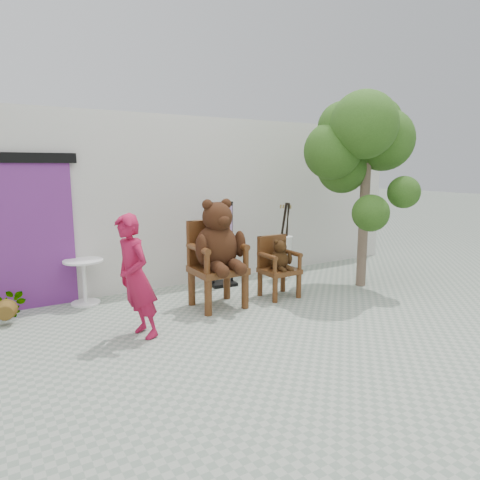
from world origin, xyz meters
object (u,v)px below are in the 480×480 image
Objects in this scene: chair_big at (217,247)px; stool_bucket at (285,245)px; chair_small at (278,261)px; display_stand at (223,254)px; tree at (360,144)px; person at (136,277)px; cafe_table at (84,277)px.

stool_bucket is (1.91, 0.84, -0.29)m from chair_big.
display_stand is (-0.47, 1.04, -0.01)m from chair_small.
chair_small is 2.49m from tree.
person reaches higher than display_stand.
stool_bucket is at bearing 125.87° from tree.
chair_small is 1.14m from display_stand.
cafe_table is at bearing 162.44° from tree.
display_stand is at bearing -4.52° from cafe_table.
cafe_table is at bearing -178.02° from display_stand.
cafe_table is 3.65m from stool_bucket.
person is at bearing -175.05° from tree.
person reaches higher than stool_bucket.
tree is (2.67, -0.22, 1.58)m from chair_big.
chair_big is at bearing 175.22° from tree.
tree is at bearing -24.08° from display_stand.
chair_small is (1.10, -0.06, -0.34)m from chair_big.
chair_big is 3.11m from tree.
stool_bucket is 2.28m from tree.
display_stand is (2.36, -0.19, 0.14)m from cafe_table.
cafe_table is (-1.72, 1.17, -0.49)m from chair_big.
stool_bucket is (1.27, -0.15, 0.06)m from display_stand.
person is 1.08× the size of stool_bucket.
tree is (4.39, -1.39, 2.07)m from cafe_table.
chair_small is at bearing -2.89° from chair_big.
tree is (2.04, -1.20, 1.93)m from display_stand.
stool_bucket is at bearing 99.66° from person.
person is at bearing -136.56° from display_stand.
chair_big is at bearing 177.11° from chair_small.
chair_big reaches higher than chair_small.
person is 0.47× the size of tree.
cafe_table is 0.47× the size of display_stand.
display_stand is 0.45× the size of tree.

